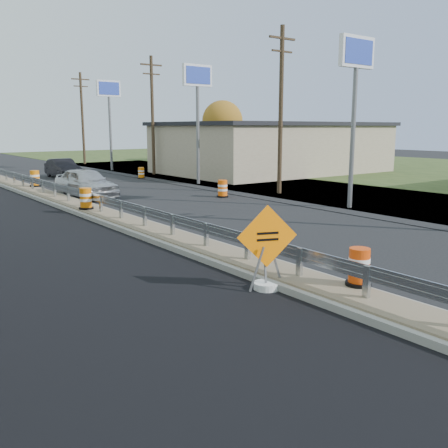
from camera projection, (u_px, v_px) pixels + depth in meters
ground at (206, 253)px, 15.47m from camera, size 140.00×140.00×0.00m
grass_verge_far at (436, 175)px, 41.01m from camera, size 40.00×120.00×0.03m
median at (101, 214)px, 21.73m from camera, size 1.60×55.00×0.23m
guardrail at (92, 198)px, 22.40m from camera, size 0.10×46.15×0.72m
retail_building_near at (273, 147)px, 43.14m from camera, size 18.50×12.50×4.27m
pylon_sign_south at (356, 68)px, 22.79m from camera, size 2.20×0.30×7.90m
pylon_sign_mid at (197, 87)px, 32.99m from camera, size 2.20×0.30×7.90m
pylon_sign_north at (109, 97)px, 43.98m from camera, size 2.20×0.30×7.90m
utility_pole_smid at (281, 108)px, 28.38m from camera, size 1.90×0.26×9.40m
utility_pole_nmid at (152, 113)px, 40.15m from camera, size 1.90×0.26×9.40m
utility_pole_north at (82, 117)px, 51.93m from camera, size 1.90×0.26×9.40m
tree_far_yellow at (222, 121)px, 56.63m from camera, size 4.62×4.62×6.86m
caution_sign at (267, 268)px, 11.86m from camera, size 1.39×0.62×2.05m
barrel_median_near at (359, 268)px, 11.47m from camera, size 0.60×0.60×0.88m
barrel_median_mid at (86, 199)px, 22.26m from camera, size 0.65×0.65×0.95m
barrel_median_far at (35, 179)px, 30.81m from camera, size 0.67×0.67×0.99m
barrel_shoulder_near at (223, 189)px, 27.74m from camera, size 0.65×0.65×0.96m
barrel_shoulder_mid at (141, 173)px, 37.97m from camera, size 0.58×0.58×0.85m
car_silver at (86, 183)px, 27.51m from camera, size 2.36×4.96×1.64m
car_dark_mid at (63, 168)px, 38.50m from camera, size 1.60×4.44×1.46m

